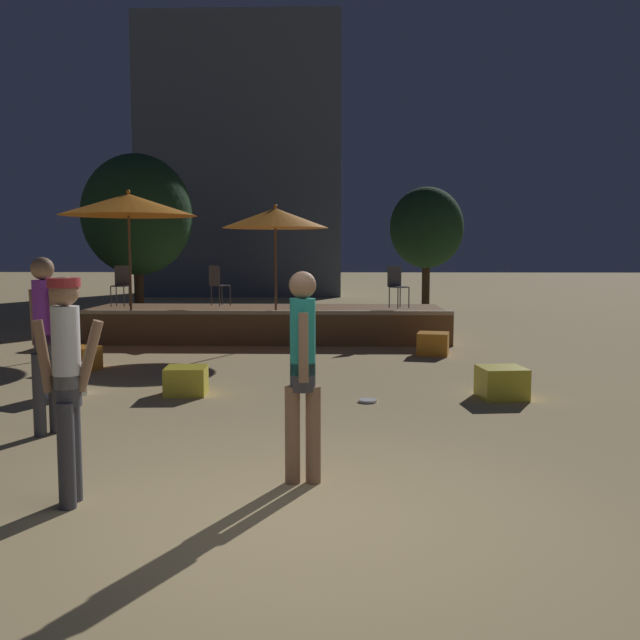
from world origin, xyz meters
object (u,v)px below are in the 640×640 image
at_px(person_2, 45,335).
at_px(bistro_chair_2, 217,281).
at_px(person_1, 67,376).
at_px(person_3, 303,368).
at_px(background_tree_0, 137,215).
at_px(cube_seat_1, 502,383).
at_px(bistro_chair_1, 121,282).
at_px(cube_seat_5, 433,344).
at_px(patio_umbrella_1, 275,218).
at_px(cube_seat_0, 80,359).
at_px(background_tree_1, 427,228).
at_px(patio_umbrella_0, 128,205).
at_px(cube_seat_4, 186,381).
at_px(bistro_chair_0, 397,282).
at_px(cube_seat_3, 61,380).
at_px(frisbee_disc, 368,401).

bearing_deg(person_2, bistro_chair_2, 32.47).
height_order(person_1, person_3, person_3).
xyz_separation_m(bistro_chair_2, background_tree_0, (-3.18, 4.95, 1.73)).
xyz_separation_m(cube_seat_1, bistro_chair_1, (-7.04, 6.27, 1.07)).
distance_m(cube_seat_1, cube_seat_5, 3.99).
bearing_deg(patio_umbrella_1, bistro_chair_1, 166.32).
height_order(person_2, person_3, person_2).
relative_size(cube_seat_0, background_tree_1, 0.15).
xyz_separation_m(person_1, background_tree_1, (5.10, 19.93, 1.75)).
bearing_deg(patio_umbrella_0, cube_seat_1, -38.41).
bearing_deg(cube_seat_4, cube_seat_1, -1.79).
bearing_deg(background_tree_1, cube_seat_5, -96.08).
height_order(cube_seat_4, bistro_chair_0, bistro_chair_0).
bearing_deg(patio_umbrella_1, cube_seat_4, -98.17).
xyz_separation_m(cube_seat_4, background_tree_1, (5.13, 15.67, 2.57)).
distance_m(bistro_chair_2, background_tree_0, 6.13).
height_order(cube_seat_0, cube_seat_3, cube_seat_3).
height_order(bistro_chair_2, background_tree_1, background_tree_1).
bearing_deg(cube_seat_5, cube_seat_3, -143.58).
bearing_deg(cube_seat_0, frisbee_disc, -26.60).
bearing_deg(person_2, bistro_chair_1, 46.89).
bearing_deg(cube_seat_1, bistro_chair_0, 98.89).
relative_size(frisbee_disc, background_tree_0, 0.05).
xyz_separation_m(cube_seat_4, cube_seat_5, (3.87, 3.84, 0.02)).
distance_m(cube_seat_0, frisbee_disc, 5.19).
height_order(patio_umbrella_1, bistro_chair_0, patio_umbrella_1).
distance_m(background_tree_0, background_tree_1, 10.00).
height_order(cube_seat_1, cube_seat_3, cube_seat_3).
bearing_deg(person_3, person_1, 12.84).
height_order(cube_seat_3, background_tree_1, background_tree_1).
xyz_separation_m(cube_seat_3, bistro_chair_1, (-1.12, 6.37, 1.05)).
xyz_separation_m(cube_seat_1, cube_seat_5, (-0.40, 3.97, 0.00)).
distance_m(patio_umbrella_1, frisbee_disc, 6.51).
bearing_deg(cube_seat_0, bistro_chair_2, 70.92).
bearing_deg(person_1, cube_seat_0, 14.72).
relative_size(patio_umbrella_0, cube_seat_3, 5.25).
distance_m(patio_umbrella_0, person_3, 9.79).
relative_size(cube_seat_4, person_3, 0.33).
distance_m(cube_seat_1, cube_seat_3, 5.91).
height_order(patio_umbrella_1, background_tree_0, background_tree_0).
relative_size(person_2, frisbee_disc, 7.88).
relative_size(person_1, bistro_chair_1, 1.97).
distance_m(cube_seat_0, background_tree_1, 15.80).
relative_size(person_2, bistro_chair_0, 2.11).
height_order(cube_seat_1, background_tree_0, background_tree_0).
relative_size(person_2, background_tree_1, 0.45).
bearing_deg(cube_seat_4, bistro_chair_0, 60.49).
bearing_deg(bistro_chair_2, background_tree_0, -14.23).
distance_m(patio_umbrella_0, background_tree_0, 6.42).
xyz_separation_m(patio_umbrella_1, frisbee_disc, (1.72, -5.71, -2.62)).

